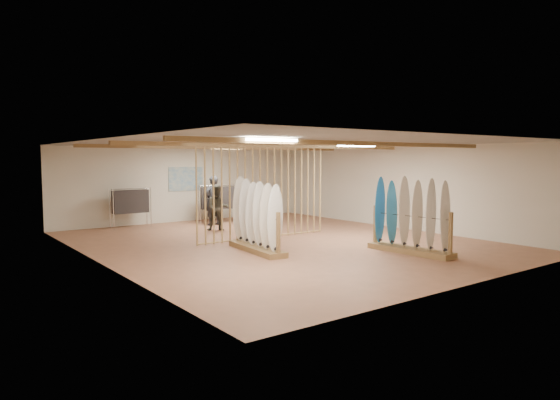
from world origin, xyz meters
TOP-DOWN VIEW (x-y plane):
  - floor at (0.00, 0.00)m, footprint 12.00×12.00m
  - ceiling at (0.00, 0.00)m, footprint 12.00×12.00m
  - wall_back at (0.00, 6.00)m, footprint 12.00×0.00m
  - wall_front at (0.00, -6.00)m, footprint 12.00×0.00m
  - wall_left at (-5.00, 0.00)m, footprint 0.00×12.00m
  - wall_right at (5.00, 0.00)m, footprint 0.00×12.00m
  - ceiling_slats at (0.00, 0.00)m, footprint 9.50×6.12m
  - light_panels at (0.00, 0.00)m, footprint 1.20×0.35m
  - bamboo_partition at (0.00, 0.80)m, footprint 4.45×0.05m
  - poster at (0.00, 5.98)m, footprint 1.40×0.03m
  - rack_left at (-1.34, -0.82)m, footprint 0.76×2.34m
  - rack_right at (1.63, -3.28)m, footprint 0.66×2.35m
  - clothing_rack_a at (-2.36, 5.40)m, footprint 1.29×0.33m
  - clothing_rack_b at (0.71, 4.83)m, footprint 1.28×0.69m
  - shopper_a at (0.23, 4.32)m, footprint 0.75×0.53m
  - shopper_b at (-0.31, 3.00)m, footprint 1.04×0.97m

SIDE VIEW (x-z plane):
  - floor at x=0.00m, z-range 0.00..0.00m
  - rack_left at x=-1.34m, z-range -0.29..1.56m
  - rack_right at x=1.63m, z-range -0.29..1.58m
  - shopper_b at x=-0.31m, z-range 0.00..1.71m
  - clothing_rack_a at x=-2.36m, z-range 0.21..1.60m
  - clothing_rack_b at x=0.71m, z-range 0.21..1.64m
  - shopper_a at x=0.23m, z-range 0.00..2.00m
  - bamboo_partition at x=0.00m, z-range 0.01..2.79m
  - wall_back at x=0.00m, z-range -4.60..7.40m
  - wall_front at x=0.00m, z-range -4.60..7.40m
  - wall_left at x=-5.00m, z-range -4.60..7.40m
  - wall_right at x=5.00m, z-range -4.60..7.40m
  - poster at x=0.00m, z-range 1.15..2.05m
  - ceiling_slats at x=0.00m, z-range 2.67..2.77m
  - light_panels at x=0.00m, z-range 2.71..2.77m
  - ceiling at x=0.00m, z-range 2.80..2.80m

